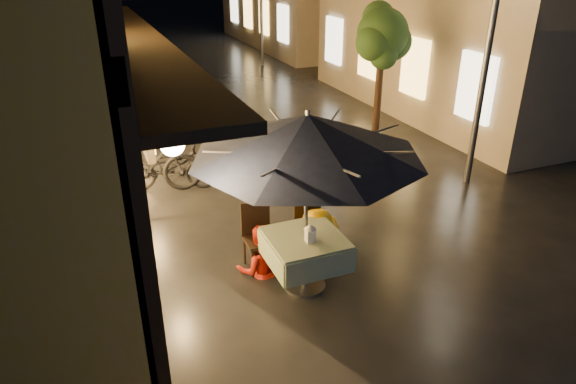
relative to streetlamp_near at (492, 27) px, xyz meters
name	(u,v)px	position (x,y,z in m)	size (l,w,h in m)	color
ground	(391,266)	(-3.00, -2.00, -2.92)	(90.00, 90.00, 0.00)	black
street_tree	(383,38)	(-0.59, 2.51, -0.50)	(1.43, 1.20, 3.15)	black
streetlamp_near	(492,27)	(0.00, 0.00, 0.00)	(0.36, 0.36, 4.23)	#59595E
cafe_table	(305,249)	(-4.35, -1.97, -2.33)	(0.99, 0.99, 0.78)	#59595E
patio_umbrella	(307,136)	(-4.35, -1.97, -0.77)	(2.87, 2.87, 2.46)	#59595E
cafe_chair_left	(258,232)	(-4.75, -1.24, -2.38)	(0.42, 0.42, 0.97)	black
cafe_chair_right	(310,222)	(-3.95, -1.24, -2.38)	(0.42, 0.42, 0.97)	black
table_lantern	(310,232)	(-4.35, -2.11, -2.00)	(0.16, 0.16, 0.25)	white
person_orange	(259,228)	(-4.78, -1.39, -2.22)	(0.68, 0.53, 1.39)	red
person_yellow	(318,212)	(-3.92, -1.46, -2.12)	(1.03, 0.59, 1.60)	#ECA300
bicycle_0	(170,166)	(-5.41, 1.84, -2.46)	(0.61, 1.74, 0.91)	black
bicycle_1	(150,165)	(-5.78, 1.80, -2.36)	(0.53, 1.86, 1.12)	black
bicycle_2	(134,133)	(-5.79, 4.15, -2.48)	(0.58, 1.65, 0.87)	black
bicycle_3	(138,121)	(-5.62, 4.82, -2.43)	(0.46, 1.64, 0.98)	black
bicycle_4	(128,119)	(-5.82, 5.12, -2.43)	(0.64, 1.84, 0.97)	black
bicycle_5	(134,99)	(-5.46, 6.94, -2.44)	(0.45, 1.60, 0.96)	black
bicycle_6	(140,97)	(-5.27, 7.25, -2.50)	(0.55, 1.59, 0.83)	black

